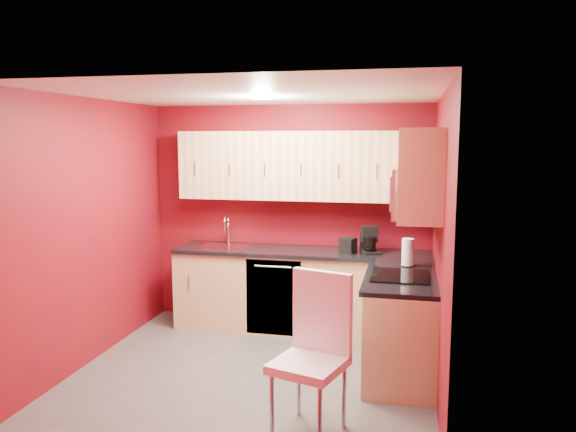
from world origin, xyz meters
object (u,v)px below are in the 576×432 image
at_px(sink, 224,243).
at_px(dining_chair, 309,356).
at_px(paper_towel, 408,252).
at_px(napkin_holder, 348,245).
at_px(microwave, 416,192).
at_px(coffee_maker, 371,240).

relative_size(sink, dining_chair, 0.45).
bearing_deg(paper_towel, dining_chair, -112.65).
bearing_deg(napkin_holder, microwave, -54.30).
relative_size(microwave, coffee_maker, 2.68).
bearing_deg(sink, coffee_maker, -1.23).
distance_m(microwave, paper_towel, 0.76).
bearing_deg(dining_chair, paper_towel, 84.68).
height_order(microwave, dining_chair, microwave).
distance_m(paper_towel, dining_chair, 1.79).
relative_size(sink, paper_towel, 1.96).
bearing_deg(napkin_holder, paper_towel, -39.25).
bearing_deg(dining_chair, coffee_maker, 99.92).
xyz_separation_m(microwave, coffee_maker, (-0.44, 0.97, -0.61)).
bearing_deg(sink, napkin_holder, -2.18).
relative_size(microwave, dining_chair, 0.66).
relative_size(coffee_maker, dining_chair, 0.25).
bearing_deg(paper_towel, sink, 164.46).
xyz_separation_m(microwave, paper_towel, (-0.05, 0.44, -0.62)).
bearing_deg(sink, paper_towel, -15.54).
relative_size(microwave, sink, 1.46).
distance_m(microwave, dining_chair, 1.75).
bearing_deg(paper_towel, napkin_holder, 140.75).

